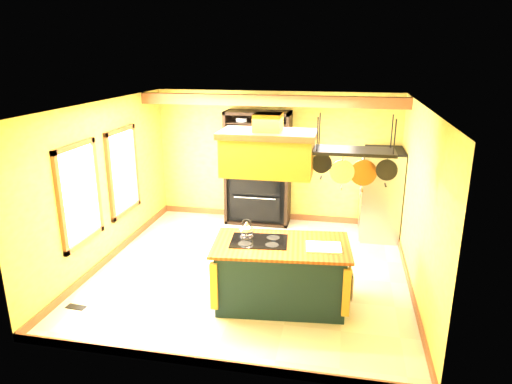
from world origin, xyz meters
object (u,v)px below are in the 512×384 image
(pot_rack, at_px, (354,158))
(kitchen_island, at_px, (281,273))
(range_hood, at_px, (268,150))
(hutch, at_px, (258,180))
(refrigerator, at_px, (380,196))

(pot_rack, bearing_deg, kitchen_island, -179.86)
(kitchen_island, bearing_deg, range_hood, 174.51)
(kitchen_island, relative_size, hutch, 0.85)
(kitchen_island, bearing_deg, pot_rack, -5.50)
(pot_rack, height_order, refrigerator, pot_rack)
(kitchen_island, height_order, hutch, hutch)
(pot_rack, xyz_separation_m, hutch, (-1.84, 3.19, -1.27))
(refrigerator, bearing_deg, hutch, 171.91)
(hutch, bearing_deg, refrigerator, -8.09)
(range_hood, distance_m, refrigerator, 3.60)
(range_hood, distance_m, pot_rack, 1.11)
(range_hood, xyz_separation_m, hutch, (-0.74, 3.19, -1.32))
(pot_rack, distance_m, refrigerator, 3.20)
(range_hood, bearing_deg, kitchen_island, 0.16)
(range_hood, height_order, refrigerator, range_hood)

